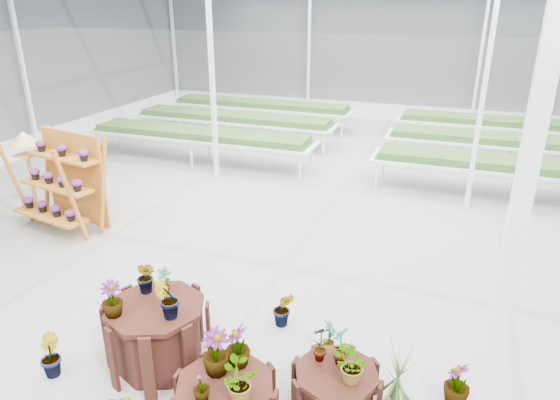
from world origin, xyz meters
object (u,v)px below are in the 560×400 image
(shelf_rack, at_px, (58,183))
(plinth_tall, at_px, (158,335))
(plinth_low, at_px, (336,387))
(bird_table, at_px, (30,174))

(shelf_rack, bearing_deg, plinth_tall, -24.55)
(plinth_low, xyz_separation_m, shelf_rack, (-6.17, 2.68, 0.71))
(plinth_tall, bearing_deg, bird_table, 148.18)
(plinth_low, bearing_deg, bird_table, 157.39)
(plinth_tall, bearing_deg, shelf_rack, 144.98)
(shelf_rack, distance_m, bird_table, 1.06)
(plinth_tall, xyz_separation_m, shelf_rack, (-3.97, 2.78, 0.51))
(plinth_low, bearing_deg, plinth_tall, -177.40)
(shelf_rack, relative_size, bird_table, 1.04)
(plinth_tall, relative_size, shelf_rack, 0.66)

